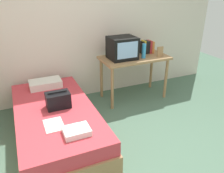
{
  "coord_description": "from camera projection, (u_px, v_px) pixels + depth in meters",
  "views": [
    {
      "loc": [
        -1.16,
        -1.78,
        1.93
      ],
      "look_at": [
        0.02,
        0.91,
        0.58
      ],
      "focal_mm": 36.69,
      "sensor_mm": 36.0,
      "label": 1
    }
  ],
  "objects": [
    {
      "name": "folded_towel",
      "position": [
        77.0,
        131.0,
        2.43
      ],
      "size": [
        0.28,
        0.22,
        0.06
      ],
      "primitive_type": "cube",
      "color": "white",
      "rests_on": "bed"
    },
    {
      "name": "handbag",
      "position": [
        58.0,
        100.0,
        2.93
      ],
      "size": [
        0.3,
        0.2,
        0.22
      ],
      "color": "black",
      "rests_on": "bed"
    },
    {
      "name": "water_bottle",
      "position": [
        144.0,
        51.0,
        3.79
      ],
      "size": [
        0.07,
        0.07,
        0.24
      ],
      "primitive_type": "cylinder",
      "color": "#3399DB",
      "rests_on": "desk"
    },
    {
      "name": "magazine",
      "position": [
        54.0,
        125.0,
        2.59
      ],
      "size": [
        0.21,
        0.29,
        0.01
      ],
      "primitive_type": "cube",
      "color": "white",
      "rests_on": "bed"
    },
    {
      "name": "pillow",
      "position": [
        45.0,
        84.0,
        3.51
      ],
      "size": [
        0.48,
        0.29,
        0.11
      ],
      "primitive_type": "cube",
      "color": "silver",
      "rests_on": "bed"
    },
    {
      "name": "ground_plane",
      "position": [
        142.0,
        161.0,
        2.71
      ],
      "size": [
        8.0,
        8.0,
        0.0
      ],
      "primitive_type": "plane",
      "color": "#4C6B56"
    },
    {
      "name": "tv",
      "position": [
        122.0,
        48.0,
        3.73
      ],
      "size": [
        0.44,
        0.39,
        0.36
      ],
      "color": "black",
      "rests_on": "desk"
    },
    {
      "name": "book_row",
      "position": [
        147.0,
        47.0,
        4.06
      ],
      "size": [
        0.22,
        0.16,
        0.23
      ],
      "color": "black",
      "rests_on": "desk"
    },
    {
      "name": "picture_frame",
      "position": [
        160.0,
        52.0,
        3.88
      ],
      "size": [
        0.11,
        0.02,
        0.17
      ],
      "primitive_type": "cube",
      "color": "#9E754C",
      "rests_on": "desk"
    },
    {
      "name": "bed",
      "position": [
        56.0,
        123.0,
        3.04
      ],
      "size": [
        1.0,
        2.0,
        0.45
      ],
      "color": "#9E754C",
      "rests_on": "ground"
    },
    {
      "name": "desk",
      "position": [
        134.0,
        62.0,
        3.94
      ],
      "size": [
        1.16,
        0.6,
        0.77
      ],
      "color": "#9E754C",
      "rests_on": "ground"
    },
    {
      "name": "wall_back",
      "position": [
        85.0,
        23.0,
        3.83
      ],
      "size": [
        5.2,
        0.1,
        2.6
      ],
      "primitive_type": "cube",
      "color": "beige",
      "rests_on": "ground"
    },
    {
      "name": "remote_dark",
      "position": [
        83.0,
        125.0,
        2.57
      ],
      "size": [
        0.04,
        0.16,
        0.02
      ],
      "primitive_type": "cube",
      "color": "black",
      "rests_on": "bed"
    }
  ]
}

